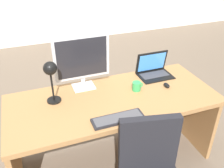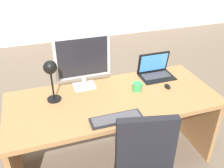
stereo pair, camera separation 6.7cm
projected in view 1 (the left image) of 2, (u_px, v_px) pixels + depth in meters
name	position (u px, v px, depth m)	size (l,w,h in m)	color
ground	(78.00, 87.00, 3.77)	(12.00, 12.00, 0.00)	#6B5B4C
desk	(112.00, 113.00, 2.32)	(1.84, 0.78, 0.74)	#9E7042
monitor	(82.00, 59.00, 2.19)	(0.50, 0.16, 0.50)	#B7BABF
laptop	(153.00, 68.00, 2.53)	(0.33, 0.24, 0.23)	black
keyboard	(118.00, 119.00, 1.92)	(0.41, 0.13, 0.02)	black
mouse	(167.00, 85.00, 2.33)	(0.04, 0.08, 0.04)	black
desk_lamp	(51.00, 74.00, 1.98)	(0.12, 0.14, 0.38)	black
coffee_mug	(137.00, 86.00, 2.28)	(0.10, 0.08, 0.08)	green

